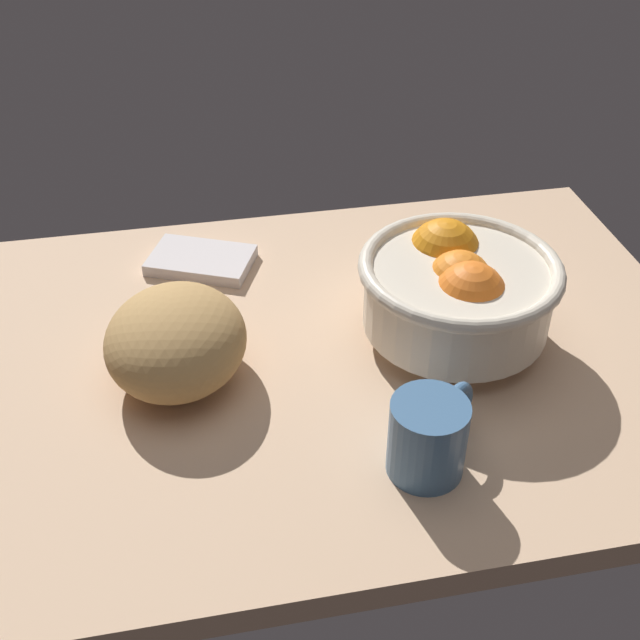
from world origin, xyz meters
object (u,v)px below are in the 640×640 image
object	(u,v)px
bread_loaf	(176,340)
napkin_folded	(201,260)
fruit_bowl	(457,288)
mug	(430,435)

from	to	relation	value
bread_loaf	napkin_folded	world-z (taller)	bread_loaf
fruit_bowl	mug	bearing A→B (deg)	-114.97
napkin_folded	mug	size ratio (longest dim) A/B	1.29
fruit_bowl	napkin_folded	bearing A→B (deg)	143.02
mug	napkin_folded	bearing A→B (deg)	115.54
bread_loaf	napkin_folded	size ratio (longest dim) A/B	1.32
fruit_bowl	napkin_folded	world-z (taller)	fruit_bowl
bread_loaf	mug	world-z (taller)	bread_loaf
bread_loaf	napkin_folded	bearing A→B (deg)	79.66
fruit_bowl	napkin_folded	distance (cm)	33.75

